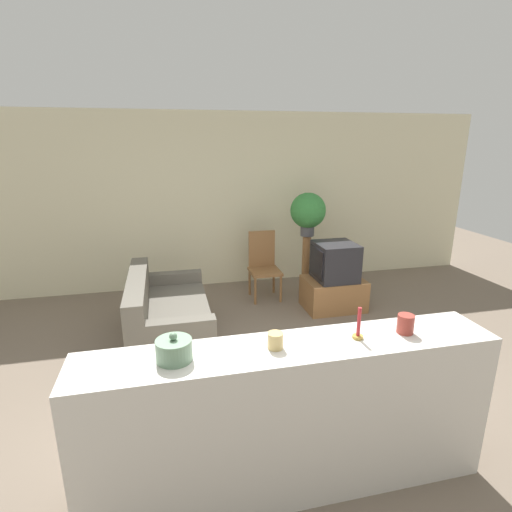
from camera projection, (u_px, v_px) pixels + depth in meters
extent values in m
plane|color=#756656|center=(264.00, 418.00, 3.40)|extent=(14.00, 14.00, 0.00)
cube|color=beige|center=(211.00, 202.00, 6.23)|extent=(9.00, 0.06, 2.70)
cube|color=#605B51|center=(171.00, 323.00, 4.61)|extent=(0.87, 1.62, 0.47)
cube|color=#605B51|center=(138.00, 293.00, 4.43)|extent=(0.20, 1.62, 0.35)
cube|color=#605B51|center=(172.00, 349.00, 3.91)|extent=(0.87, 0.16, 0.61)
cube|color=#605B51|center=(169.00, 295.00, 5.28)|extent=(0.87, 0.16, 0.61)
cube|color=olive|center=(333.00, 294.00, 5.57)|extent=(0.81, 0.58, 0.43)
cube|color=#232328|center=(335.00, 261.00, 5.44)|extent=(0.53, 0.55, 0.51)
cube|color=black|center=(317.00, 263.00, 5.38)|extent=(0.02, 0.45, 0.40)
cube|color=olive|center=(265.00, 271.00, 5.86)|extent=(0.44, 0.44, 0.04)
cube|color=olive|center=(262.00, 249.00, 5.96)|extent=(0.40, 0.04, 0.55)
cylinder|color=olive|center=(255.00, 291.00, 5.70)|extent=(0.04, 0.04, 0.40)
cylinder|color=olive|center=(281.00, 289.00, 5.78)|extent=(0.04, 0.04, 0.40)
cylinder|color=olive|center=(250.00, 282.00, 6.05)|extent=(0.04, 0.04, 0.40)
cylinder|color=olive|center=(274.00, 280.00, 6.14)|extent=(0.04, 0.04, 0.40)
cylinder|color=olive|center=(306.00, 264.00, 6.11)|extent=(0.13, 0.13, 0.90)
cylinder|color=#4C4C51|center=(307.00, 230.00, 5.96)|extent=(0.20, 0.20, 0.16)
sphere|color=#38843D|center=(308.00, 210.00, 5.87)|extent=(0.52, 0.52, 0.52)
cube|color=silver|center=(291.00, 419.00, 2.61)|extent=(2.66, 0.44, 1.06)
cylinder|color=gray|center=(174.00, 350.00, 2.28)|extent=(0.21, 0.21, 0.13)
sphere|color=gray|center=(173.00, 336.00, 2.26)|extent=(0.05, 0.05, 0.05)
cylinder|color=tan|center=(275.00, 341.00, 2.42)|extent=(0.10, 0.10, 0.10)
cylinder|color=#B7933D|center=(358.00, 337.00, 2.55)|extent=(0.07, 0.07, 0.02)
cylinder|color=#B7282D|center=(359.00, 322.00, 2.52)|extent=(0.02, 0.02, 0.19)
cylinder|color=#99382D|center=(406.00, 324.00, 2.61)|extent=(0.11, 0.11, 0.13)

